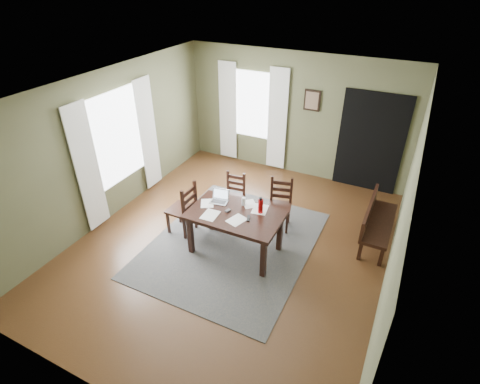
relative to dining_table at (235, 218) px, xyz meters
The scene contains 26 objects.
ground 0.70m from the dining_table, 133.98° to the left, with size 5.00×6.00×0.01m.
room_shell 1.15m from the dining_table, 133.98° to the left, with size 5.02×6.02×2.71m.
rug 0.69m from the dining_table, 133.98° to the left, with size 2.60×3.20×0.01m.
dining_table is the anchor object (origin of this frame).
chair_end 1.08m from the dining_table, behind, with size 0.45×0.45×1.00m.
chair_back_left 1.09m from the dining_table, 118.49° to the left, with size 0.42×0.42×0.87m.
chair_back_right 1.10m from the dining_table, 68.34° to the left, with size 0.50×0.50×0.94m.
bench 2.41m from the dining_table, 32.60° to the left, with size 0.44×1.37×0.77m.
laptop 0.49m from the dining_table, 150.76° to the left, with size 0.32×0.27×0.20m.
computer_mouse 0.17m from the dining_table, behind, with size 0.05×0.09×0.03m, color #3F3F42.
tv_remote 0.27m from the dining_table, ahead, with size 0.04×0.16×0.02m, color black.
drinking_glass 0.33m from the dining_table, 88.09° to the left, with size 0.06×0.06×0.14m, color silver.
water_bottle 0.46m from the dining_table, 31.15° to the left, with size 0.10×0.10×0.28m.
paper_a 0.57m from the dining_table, behind, with size 0.21×0.27×0.00m, color white.
paper_b 0.20m from the dining_table, 55.26° to the right, with size 0.23×0.30×0.00m, color white.
paper_c 0.38m from the dining_table, 76.67° to the left, with size 0.20×0.27×0.00m, color white.
paper_d 0.43m from the dining_table, 43.57° to the left, with size 0.24×0.31×0.00m, color white.
paper_e 0.41m from the dining_table, 148.40° to the right, with size 0.24×0.31×0.00m, color white.
window_left 2.73m from the dining_table, behind, with size 0.01×1.30×1.70m.
window_back 3.39m from the dining_table, 109.96° to the left, with size 1.00×0.01×1.50m.
curtain_left_near 2.67m from the dining_table, 169.22° to the right, with size 0.03×0.48×2.30m.
curtain_left_far 2.86m from the dining_table, 155.84° to the left, with size 0.03×0.48×2.30m.
curtain_back_left 3.57m from the dining_table, 119.63° to the left, with size 0.44×0.03×2.30m.
curtain_back_right 3.16m from the dining_table, 99.37° to the left, with size 0.44×0.03×2.30m.
framed_picture 3.29m from the dining_table, 85.88° to the left, with size 0.34×0.03×0.44m.
doorway_back 3.48m from the dining_table, 63.84° to the left, with size 1.30×0.03×2.10m.
Camera 1 is at (2.37, -4.50, 4.21)m, focal length 28.00 mm.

